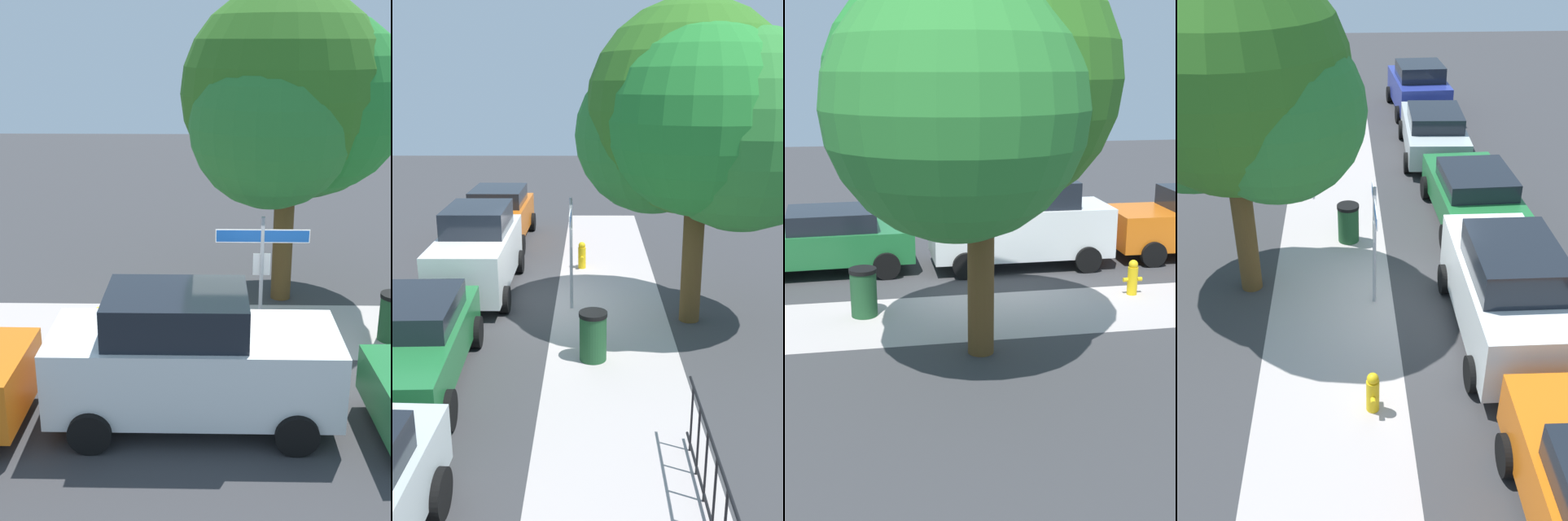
# 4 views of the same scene
# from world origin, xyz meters

# --- Properties ---
(ground_plane) EXTENTS (60.00, 60.00, 0.00)m
(ground_plane) POSITION_xyz_m (0.00, 0.00, 0.00)
(ground_plane) COLOR #38383A
(sidewalk_strip) EXTENTS (24.00, 2.60, 0.00)m
(sidewalk_strip) POSITION_xyz_m (2.00, 1.30, 0.00)
(sidewalk_strip) COLOR #B1A6A3
(sidewalk_strip) RESTS_ON ground_plane
(street_sign) EXTENTS (1.71, 0.07, 2.65)m
(street_sign) POSITION_xyz_m (-0.01, 0.40, 1.87)
(street_sign) COLOR #9EA0A5
(street_sign) RESTS_ON ground_plane
(shade_tree) EXTENTS (4.76, 5.32, 6.76)m
(shade_tree) POSITION_xyz_m (0.85, 3.06, 4.37)
(shade_tree) COLOR brown
(shade_tree) RESTS_ON ground_plane
(car_white) EXTENTS (4.39, 1.96, 2.16)m
(car_white) POSITION_xyz_m (-1.25, -2.01, 1.06)
(car_white) COLOR white
(car_white) RESTS_ON ground_plane
(car_green) EXTENTS (4.35, 2.28, 1.52)m
(car_green) POSITION_xyz_m (3.55, -2.37, 0.79)
(car_green) COLOR #206E35
(car_green) RESTS_ON ground_plane
(car_silver) EXTENTS (4.62, 2.25, 1.59)m
(car_silver) POSITION_xyz_m (8.35, -2.02, 0.83)
(car_silver) COLOR #B6C1C1
(car_silver) RESTS_ON ground_plane
(car_blue) EXTENTS (4.14, 2.34, 1.94)m
(car_blue) POSITION_xyz_m (13.16, -2.09, 0.97)
(car_blue) COLOR #283593
(car_blue) RESTS_ON ground_plane
(iron_fence) EXTENTS (5.33, 0.04, 1.07)m
(iron_fence) POSITION_xyz_m (7.96, 2.30, 0.56)
(iron_fence) COLOR black
(iron_fence) RESTS_ON ground_plane
(utility_shed) EXTENTS (2.81, 2.81, 2.49)m
(utility_shed) POSITION_xyz_m (12.62, 3.80, 1.28)
(utility_shed) COLOR #998466
(utility_shed) RESTS_ON ground_plane
(fire_hydrant) EXTENTS (0.42, 0.22, 0.78)m
(fire_hydrant) POSITION_xyz_m (-3.10, 0.60, 0.38)
(fire_hydrant) COLOR yellow
(fire_hydrant) RESTS_ON ground_plane
(trash_bin) EXTENTS (0.55, 0.55, 0.98)m
(trash_bin) POSITION_xyz_m (2.66, 0.90, 0.49)
(trash_bin) COLOR #1E4C28
(trash_bin) RESTS_ON ground_plane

